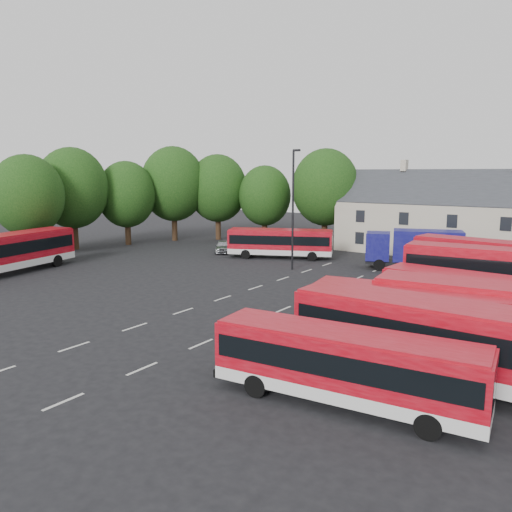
{
  "coord_description": "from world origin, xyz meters",
  "views": [
    {
      "loc": [
        21.4,
        -24.49,
        8.73
      ],
      "look_at": [
        -0.86,
        7.31,
        2.2
      ],
      "focal_mm": 35.0,
      "sensor_mm": 36.0,
      "label": 1
    }
  ],
  "objects_px": {
    "bus_row_a": "(345,362)",
    "lamppost": "(293,207)",
    "bus_west": "(10,250)",
    "box_truck": "(415,248)",
    "silver_car": "(223,246)",
    "bus_dd_south": "(487,275)"
  },
  "relations": [
    {
      "from": "silver_car",
      "to": "bus_dd_south",
      "type": "bearing_deg",
      "value": -53.04
    },
    {
      "from": "box_truck",
      "to": "lamppost",
      "type": "bearing_deg",
      "value": -165.55
    },
    {
      "from": "box_truck",
      "to": "lamppost",
      "type": "distance_m",
      "value": 11.6
    },
    {
      "from": "bus_west",
      "to": "box_truck",
      "type": "xyz_separation_m",
      "value": [
        28.36,
        21.71,
        -0.05
      ]
    },
    {
      "from": "bus_west",
      "to": "silver_car",
      "type": "distance_m",
      "value": 21.16
    },
    {
      "from": "bus_row_a",
      "to": "lamppost",
      "type": "xyz_separation_m",
      "value": [
        -15.35,
        21.86,
        3.99
      ]
    },
    {
      "from": "silver_car",
      "to": "lamppost",
      "type": "distance_m",
      "value": 13.04
    },
    {
      "from": "lamppost",
      "to": "bus_west",
      "type": "bearing_deg",
      "value": -141.12
    },
    {
      "from": "bus_row_a",
      "to": "box_truck",
      "type": "relative_size",
      "value": 1.2
    },
    {
      "from": "bus_west",
      "to": "lamppost",
      "type": "bearing_deg",
      "value": -62.67
    },
    {
      "from": "bus_dd_south",
      "to": "lamppost",
      "type": "xyz_separation_m",
      "value": [
        -17.11,
        4.83,
        3.38
      ]
    },
    {
      "from": "bus_row_a",
      "to": "bus_dd_south",
      "type": "height_order",
      "value": "bus_dd_south"
    },
    {
      "from": "bus_row_a",
      "to": "bus_west",
      "type": "xyz_separation_m",
      "value": [
        -34.61,
        6.33,
        0.36
      ]
    },
    {
      "from": "bus_row_a",
      "to": "lamppost",
      "type": "bearing_deg",
      "value": 119.29
    },
    {
      "from": "bus_dd_south",
      "to": "silver_car",
      "type": "bearing_deg",
      "value": 157.97
    },
    {
      "from": "silver_car",
      "to": "bus_west",
      "type": "bearing_deg",
      "value": -147.82
    },
    {
      "from": "bus_west",
      "to": "box_truck",
      "type": "distance_m",
      "value": 35.72
    },
    {
      "from": "bus_dd_south",
      "to": "silver_car",
      "type": "relative_size",
      "value": 2.57
    },
    {
      "from": "box_truck",
      "to": "bus_dd_south",
      "type": "bearing_deg",
      "value": -73.69
    },
    {
      "from": "bus_west",
      "to": "bus_row_a",
      "type": "bearing_deg",
      "value": -111.91
    },
    {
      "from": "silver_car",
      "to": "lamppost",
      "type": "bearing_deg",
      "value": -55.33
    },
    {
      "from": "bus_row_a",
      "to": "silver_car",
      "type": "xyz_separation_m",
      "value": [
        -26.67,
        25.89,
        -1.06
      ]
    }
  ]
}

